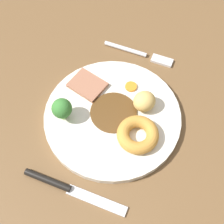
# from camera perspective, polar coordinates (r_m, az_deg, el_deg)

# --- Properties ---
(dining_table) EXTENTS (1.20, 0.84, 0.04)m
(dining_table) POSITION_cam_1_polar(r_m,az_deg,el_deg) (0.65, 1.06, 0.24)
(dining_table) COLOR brown
(dining_table) RESTS_ON ground
(dinner_plate) EXTENTS (0.26, 0.26, 0.01)m
(dinner_plate) POSITION_cam_1_polar(r_m,az_deg,el_deg) (0.62, -0.00, -0.80)
(dinner_plate) COLOR silver
(dinner_plate) RESTS_ON dining_table
(gravy_pool) EXTENTS (0.09, 0.09, 0.00)m
(gravy_pool) POSITION_cam_1_polar(r_m,az_deg,el_deg) (0.61, 0.54, -0.15)
(gravy_pool) COLOR #563819
(gravy_pool) RESTS_ON dinner_plate
(meat_slice_main) EXTENTS (0.07, 0.08, 0.01)m
(meat_slice_main) POSITION_cam_1_polar(r_m,az_deg,el_deg) (0.64, -4.32, 4.73)
(meat_slice_main) COLOR #9E664C
(meat_slice_main) RESTS_ON dinner_plate
(yorkshire_pudding) EXTENTS (0.08, 0.08, 0.02)m
(yorkshire_pudding) POSITION_cam_1_polar(r_m,az_deg,el_deg) (0.58, 4.53, -3.93)
(yorkshire_pudding) COLOR #C68938
(yorkshire_pudding) RESTS_ON dinner_plate
(roast_potato_left) EXTENTS (0.06, 0.06, 0.04)m
(roast_potato_left) POSITION_cam_1_polar(r_m,az_deg,el_deg) (0.61, 5.66, 1.87)
(roast_potato_left) COLOR #D8B260
(roast_potato_left) RESTS_ON dinner_plate
(carrot_coin_front) EXTENTS (0.02, 0.02, 0.00)m
(carrot_coin_front) POSITION_cam_1_polar(r_m,az_deg,el_deg) (0.64, 3.33, 4.44)
(carrot_coin_front) COLOR orange
(carrot_coin_front) RESTS_ON dinner_plate
(broccoli_floret) EXTENTS (0.04, 0.04, 0.05)m
(broccoli_floret) POSITION_cam_1_polar(r_m,az_deg,el_deg) (0.59, -8.74, 0.57)
(broccoli_floret) COLOR #8CB766
(broccoli_floret) RESTS_ON dinner_plate
(fork) EXTENTS (0.02, 0.15, 0.01)m
(fork) POSITION_cam_1_polar(r_m,az_deg,el_deg) (0.71, 4.97, 10.11)
(fork) COLOR silver
(fork) RESTS_ON dining_table
(knife) EXTENTS (0.02, 0.19, 0.01)m
(knife) POSITION_cam_1_polar(r_m,az_deg,el_deg) (0.57, -8.12, -12.92)
(knife) COLOR black
(knife) RESTS_ON dining_table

